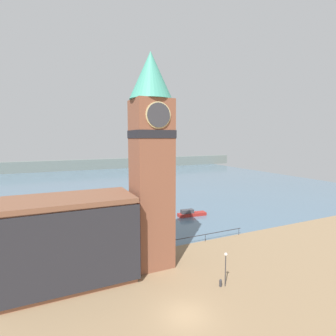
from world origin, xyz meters
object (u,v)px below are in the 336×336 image
clock_tower (151,156)px  boat_near (156,217)px  mooring_bollard_near (221,283)px  boat_far (191,214)px  lamp_post (226,263)px  pier_building (71,240)px

clock_tower → boat_near: (6.82, 15.32, -12.50)m
boat_near → mooring_bollard_near: boat_near is taller
clock_tower → boat_far: 24.33m
boat_near → lamp_post: 23.23m
pier_building → mooring_bollard_near: size_ratio=17.04×
clock_tower → mooring_bollard_near: 15.59m
pier_building → boat_near: size_ratio=2.65×
lamp_post → clock_tower: bearing=123.1°
boat_near → lamp_post: bearing=-89.9°
clock_tower → boat_far: clock_tower is taller
lamp_post → boat_far: bearing=68.6°
pier_building → boat_far: (23.28, 15.45, -4.11)m
clock_tower → boat_far: (14.09, 15.22, -12.72)m
boat_near → boat_far: boat_near is taller
pier_building → lamp_post: (14.25, -7.54, -2.05)m
boat_near → mooring_bollard_near: size_ratio=6.44×
boat_near → mooring_bollard_near: 23.04m
boat_near → lamp_post: lamp_post is taller
lamp_post → pier_building: bearing=152.1°
clock_tower → mooring_bollard_near: bearing=-58.9°
boat_far → lamp_post: lamp_post is taller
boat_far → lamp_post: 24.79m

